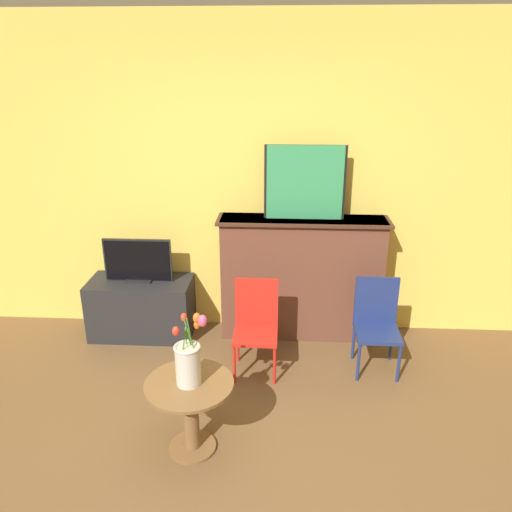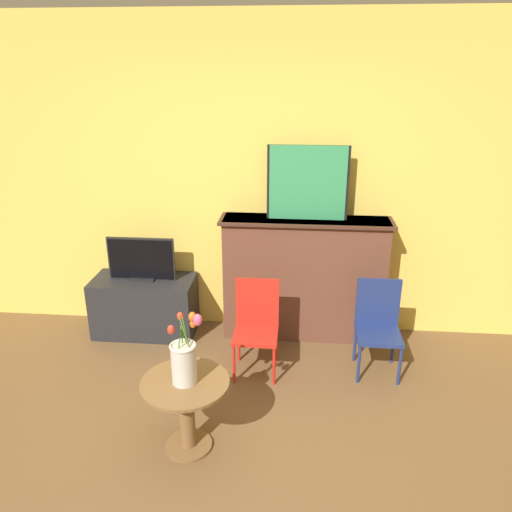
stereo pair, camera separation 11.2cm
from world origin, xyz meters
name	(u,v)px [view 1 (the left image)]	position (x,y,z in m)	size (l,w,h in m)	color
ground_plane	(226,507)	(0.00, 0.00, 0.00)	(14.00, 14.00, 0.00)	brown
wall_back	(250,182)	(0.00, 2.13, 1.35)	(8.00, 0.06, 2.70)	#EAC651
fireplace_mantel	(301,277)	(0.45, 1.95, 0.56)	(1.44, 0.34, 1.08)	brown
painting	(305,183)	(0.46, 1.96, 1.39)	(0.66, 0.03, 0.61)	black
tv_stand	(142,308)	(-0.96, 1.86, 0.26)	(0.90, 0.44, 0.52)	#232326
tv_monitor	(138,261)	(-0.96, 1.87, 0.70)	(0.59, 0.12, 0.38)	black
chair_red	(256,322)	(0.09, 1.38, 0.41)	(0.34, 0.34, 0.74)	red
chair_blue	(377,320)	(1.04, 1.46, 0.41)	(0.34, 0.34, 0.74)	navy
side_table	(190,406)	(-0.26, 0.44, 0.32)	(0.54, 0.54, 0.49)	brown
vase_tulips	(188,360)	(-0.26, 0.44, 0.65)	(0.21, 0.20, 0.48)	beige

